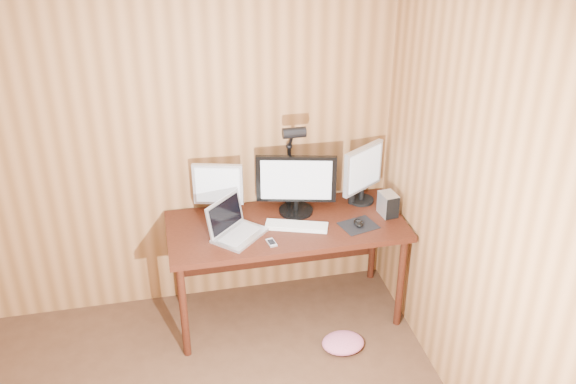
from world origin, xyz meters
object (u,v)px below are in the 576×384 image
object	(u,v)px
monitor_center	(296,184)
hard_drive	(388,204)
phone	(271,243)
monitor_left	(218,189)
laptop	(233,227)
speaker	(352,196)
desk_lamp	(292,153)
monitor_right	(363,173)
keyboard	(296,226)
desk	(284,234)
mouse	(359,223)

from	to	relation	value
monitor_center	hard_drive	distance (m)	0.65
hard_drive	phone	world-z (taller)	hard_drive
monitor_left	hard_drive	world-z (taller)	monitor_left
laptop	speaker	size ratio (longest dim) A/B	3.56
laptop	phone	bearing A→B (deg)	-81.12
phone	desk_lamp	size ratio (longest dim) A/B	0.15
monitor_right	speaker	size ratio (longest dim) A/B	3.61
hard_drive	keyboard	bearing A→B (deg)	175.82
hard_drive	speaker	bearing A→B (deg)	126.26
monitor_left	laptop	world-z (taller)	monitor_left
laptop	desk_lamp	size ratio (longest dim) A/B	0.63
laptop	keyboard	xyz separation A→B (m)	(0.42, 0.00, -0.05)
monitor_center	desk	bearing A→B (deg)	-130.61
desk	hard_drive	world-z (taller)	hard_drive
monitor_center	desk_lamp	xyz separation A→B (m)	(-0.01, 0.08, 0.19)
desk	keyboard	xyz separation A→B (m)	(0.06, -0.13, 0.13)
monitor_left	phone	distance (m)	0.55
keyboard	phone	xyz separation A→B (m)	(-0.20, -0.16, -0.00)
laptop	keyboard	world-z (taller)	laptop
monitor_right	mouse	distance (m)	0.40
keyboard	monitor_left	bearing A→B (deg)	169.82
phone	monitor_left	bearing A→B (deg)	112.84
mouse	phone	size ratio (longest dim) A/B	1.02
desk_lamp	hard_drive	bearing A→B (deg)	-29.91
monitor_center	monitor_left	bearing A→B (deg)	-174.38
desk	monitor_center	xyz separation A→B (m)	(0.10, 0.07, 0.34)
desk	keyboard	size ratio (longest dim) A/B	3.68
hard_drive	desk	bearing A→B (deg)	165.28
mouse	keyboard	bearing A→B (deg)	158.69
mouse	monitor_right	bearing A→B (deg)	57.36
laptop	desk_lamp	world-z (taller)	desk_lamp
monitor_left	laptop	bearing A→B (deg)	-62.60
phone	hard_drive	bearing A→B (deg)	2.75
monitor_left	desk	bearing A→B (deg)	-3.65
monitor_center	mouse	xyz separation A→B (m)	(0.37, -0.27, -0.20)
monitor_right	keyboard	world-z (taller)	monitor_right
mouse	phone	distance (m)	0.62
speaker	desk	bearing A→B (deg)	-167.85
desk	mouse	world-z (taller)	mouse
laptop	keyboard	size ratio (longest dim) A/B	0.97
hard_drive	laptop	bearing A→B (deg)	174.84
laptop	phone	xyz separation A→B (m)	(0.22, -0.16, -0.05)
hard_drive	monitor_left	bearing A→B (deg)	161.08
monitor_right	desk_lamp	bearing A→B (deg)	143.56
laptop	hard_drive	xyz separation A→B (m)	(1.08, 0.03, 0.02)
monitor_left	desk_lamp	distance (m)	0.55
monitor_center	mouse	size ratio (longest dim) A/B	5.14
laptop	mouse	world-z (taller)	laptop
desk	phone	xyz separation A→B (m)	(-0.15, -0.29, 0.13)
monitor_center	monitor_right	world-z (taller)	same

